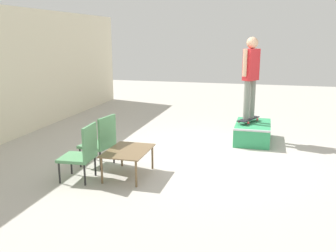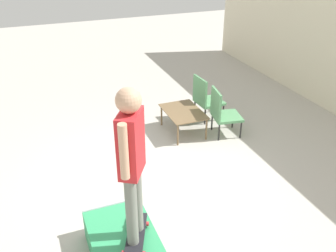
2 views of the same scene
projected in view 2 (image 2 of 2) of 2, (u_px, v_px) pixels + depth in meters
ground_plane at (151, 183)px, 6.00m from camera, size 24.00×24.00×0.00m
skate_ramp_box at (126, 251)px, 4.48m from camera, size 1.35×0.77×0.43m
skateboard_on_ramp at (136, 236)px, 4.31m from camera, size 0.77×0.48×0.07m
person_skater at (131, 155)px, 3.79m from camera, size 0.50×0.37×1.82m
coffee_table at (183, 113)px, 7.30m from camera, size 0.97×0.69×0.46m
patio_chair_left at (205, 97)px, 7.78m from camera, size 0.55×0.55×0.95m
patio_chair_right at (222, 112)px, 7.18m from camera, size 0.60×0.60×0.95m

